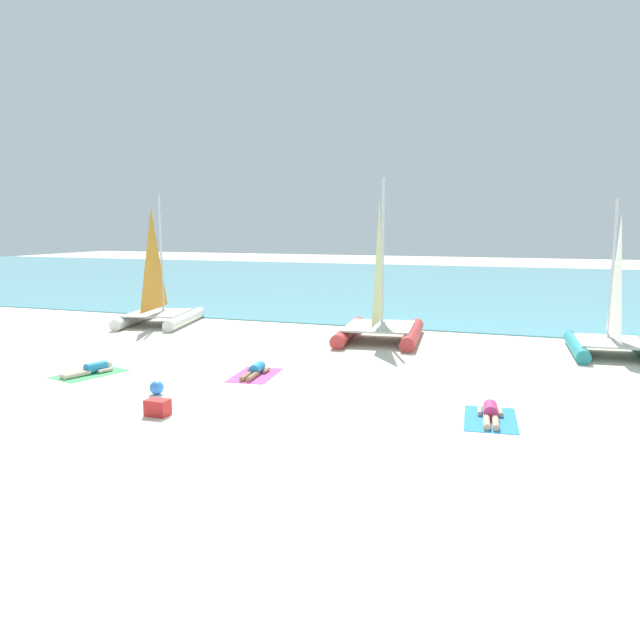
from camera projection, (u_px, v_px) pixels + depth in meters
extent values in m
plane|color=beige|center=(363.00, 333.00, 24.66)|extent=(120.00, 120.00, 0.00)
cube|color=#5BB2C1|center=(448.00, 284.00, 44.46)|extent=(120.00, 40.00, 0.05)
cylinder|color=#CC3838|center=(348.00, 332.00, 23.39)|extent=(1.07, 4.48, 0.51)
cylinder|color=#CC3838|center=(412.00, 334.00, 22.88)|extent=(1.07, 4.48, 0.51)
cube|color=silver|center=(379.00, 326.00, 22.89)|extent=(2.67, 3.12, 0.06)
cylinder|color=silver|center=(383.00, 252.00, 23.12)|extent=(0.11, 0.11, 5.29)
pyramid|color=#EAEA99|center=(379.00, 258.00, 22.13)|extent=(0.36, 2.32, 4.45)
cylinder|color=teal|center=(576.00, 346.00, 20.80)|extent=(0.74, 3.85, 0.44)
cube|color=silver|center=(611.00, 341.00, 20.33)|extent=(2.19, 2.60, 0.05)
cylinder|color=silver|center=(613.00, 270.00, 20.52)|extent=(0.09, 0.09, 4.55)
pyramid|color=white|center=(618.00, 276.00, 19.68)|extent=(0.22, 2.00, 3.82)
cylinder|color=white|center=(136.00, 318.00, 26.96)|extent=(1.40, 4.12, 0.47)
cylinder|color=white|center=(185.00, 319.00, 26.71)|extent=(1.40, 4.12, 0.47)
cube|color=silver|center=(158.00, 313.00, 26.60)|extent=(2.71, 3.07, 0.06)
cylinder|color=silver|center=(161.00, 254.00, 26.82)|extent=(0.10, 0.10, 4.91)
pyramid|color=orange|center=(153.00, 259.00, 25.89)|extent=(0.55, 2.12, 4.13)
cube|color=#4CB266|center=(90.00, 374.00, 17.89)|extent=(1.59, 2.13, 0.01)
cylinder|color=#268CCC|center=(96.00, 367.00, 18.03)|extent=(0.46, 0.68, 0.30)
sphere|color=beige|center=(108.00, 365.00, 18.35)|extent=(0.22, 0.22, 0.22)
cylinder|color=beige|center=(73.00, 374.00, 17.57)|extent=(0.35, 0.79, 0.14)
cylinder|color=beige|center=(77.00, 375.00, 17.47)|extent=(0.35, 0.79, 0.14)
cylinder|color=beige|center=(96.00, 368.00, 18.29)|extent=(0.22, 0.46, 0.10)
cylinder|color=beige|center=(105.00, 370.00, 18.03)|extent=(0.22, 0.46, 0.10)
cube|color=#D84C99|center=(255.00, 375.00, 17.73)|extent=(1.33, 2.02, 0.01)
cylinder|color=#268CCC|center=(257.00, 368.00, 17.90)|extent=(0.38, 0.65, 0.30)
sphere|color=#8C6647|center=(262.00, 365.00, 18.30)|extent=(0.22, 0.22, 0.22)
cylinder|color=#8C6647|center=(246.00, 376.00, 17.31)|extent=(0.24, 0.79, 0.14)
cylinder|color=#8C6647|center=(253.00, 376.00, 17.27)|extent=(0.24, 0.79, 0.14)
cylinder|color=#8C6647|center=(251.00, 370.00, 18.11)|extent=(0.16, 0.46, 0.10)
cylinder|color=#8C6647|center=(266.00, 370.00, 18.02)|extent=(0.16, 0.46, 0.10)
cube|color=#338CD8|center=(490.00, 419.00, 13.73)|extent=(1.31, 2.01, 0.01)
cylinder|color=#D83372|center=(490.00, 410.00, 13.90)|extent=(0.37, 0.65, 0.30)
sphere|color=#D8AD84|center=(490.00, 404.00, 14.29)|extent=(0.22, 0.22, 0.22)
cylinder|color=#D8AD84|center=(487.00, 422.00, 13.30)|extent=(0.23, 0.79, 0.14)
cylinder|color=#D8AD84|center=(496.00, 422.00, 13.26)|extent=(0.23, 0.79, 0.14)
cylinder|color=#D8AD84|center=(480.00, 411.00, 14.11)|extent=(0.15, 0.46, 0.10)
cylinder|color=#D8AD84|center=(501.00, 412.00, 14.01)|extent=(0.15, 0.46, 0.10)
sphere|color=#337FE5|center=(157.00, 388.00, 15.72)|extent=(0.35, 0.35, 0.35)
cube|color=red|center=(158.00, 407.00, 13.99)|extent=(0.50, 0.36, 0.36)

